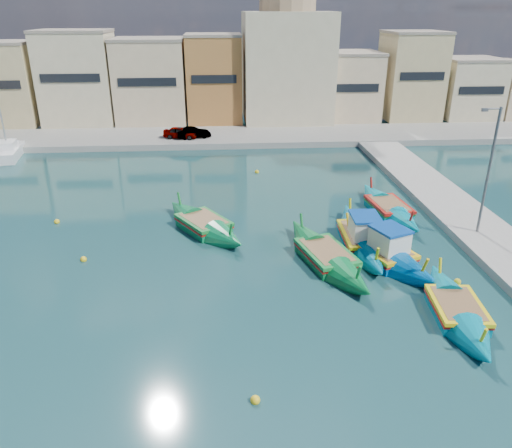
# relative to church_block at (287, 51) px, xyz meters

# --- Properties ---
(ground) EXTENTS (160.00, 160.00, 0.00)m
(ground) POSITION_rel_church_block_xyz_m (-10.00, -40.00, -8.41)
(ground) COLOR #133B39
(ground) RESTS_ON ground
(north_quay) EXTENTS (80.00, 8.00, 0.60)m
(north_quay) POSITION_rel_church_block_xyz_m (-10.00, -8.00, -8.11)
(north_quay) COLOR gray
(north_quay) RESTS_ON ground
(north_townhouses) EXTENTS (83.20, 7.87, 10.19)m
(north_townhouses) POSITION_rel_church_block_xyz_m (-3.32, -0.64, -3.41)
(north_townhouses) COLOR #C8B08B
(north_townhouses) RESTS_ON ground
(church_block) EXTENTS (10.00, 10.00, 19.10)m
(church_block) POSITION_rel_church_block_xyz_m (0.00, 0.00, 0.00)
(church_block) COLOR beige
(church_block) RESTS_ON ground
(quay_street_lamp) EXTENTS (1.18, 0.16, 8.00)m
(quay_street_lamp) POSITION_rel_church_block_xyz_m (7.44, -34.00, -4.07)
(quay_street_lamp) COLOR #595B60
(quay_street_lamp) RESTS_ON ground
(parked_cars) EXTENTS (26.11, 2.18, 1.26)m
(parked_cars) POSITION_rel_church_block_xyz_m (-21.61, -9.50, -7.20)
(parked_cars) COLOR #4C1919
(parked_cars) RESTS_ON north_quay
(luzzu_turquoise_cabin) EXTENTS (2.61, 10.03, 3.19)m
(luzzu_turquoise_cabin) POSITION_rel_church_block_xyz_m (0.26, -34.28, -8.02)
(luzzu_turquoise_cabin) COLOR #006E97
(luzzu_turquoise_cabin) RESTS_ON ground
(luzzu_blue_cabin) EXTENTS (5.48, 9.24, 3.22)m
(luzzu_blue_cabin) POSITION_rel_church_block_xyz_m (0.90, -36.25, -8.02)
(luzzu_blue_cabin) COLOR #0058A5
(luzzu_blue_cabin) RESTS_ON ground
(luzzu_cyan_mid) EXTENTS (3.11, 9.23, 2.68)m
(luzzu_cyan_mid) POSITION_rel_church_block_xyz_m (3.44, -29.57, -8.13)
(luzzu_cyan_mid) COLOR #008BA2
(luzzu_cyan_mid) RESTS_ON ground
(luzzu_green) EXTENTS (6.57, 8.61, 2.76)m
(luzzu_green) POSITION_rel_church_block_xyz_m (-9.15, -31.48, -8.11)
(luzzu_green) COLOR #0B7742
(luzzu_green) RESTS_ON ground
(luzzu_blue_south) EXTENTS (4.58, 9.84, 2.77)m
(luzzu_blue_south) POSITION_rel_church_block_xyz_m (-2.28, -36.37, -8.12)
(luzzu_blue_south) COLOR #0A7135
(luzzu_blue_south) RESTS_ON ground
(luzzu_cyan_south) EXTENTS (2.96, 8.33, 2.53)m
(luzzu_cyan_south) POSITION_rel_church_block_xyz_m (2.60, -42.05, -8.14)
(luzzu_cyan_south) COLOR #008099
(luzzu_cyan_south) RESTS_ON ground
(yacht_north) EXTENTS (3.39, 8.08, 10.46)m
(yacht_north) POSITION_rel_church_block_xyz_m (-28.23, -11.78, -8.00)
(yacht_north) COLOR white
(yacht_north) RESTS_ON ground
(mooring_buoys) EXTENTS (23.18, 27.31, 0.36)m
(mooring_buoys) POSITION_rel_church_block_xyz_m (-8.36, -33.83, -8.33)
(mooring_buoys) COLOR yellow
(mooring_buoys) RESTS_ON ground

